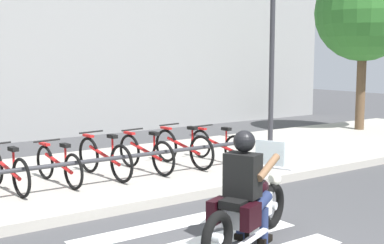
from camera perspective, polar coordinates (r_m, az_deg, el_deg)
sidewalk at (r=9.74m, az=-13.32°, el=-6.12°), size 24.00×4.40×0.15m
crosswalk_stripe_3 at (r=6.66m, az=1.18°, el=-12.87°), size 2.80×0.40×0.01m
crosswalk_stripe_4 at (r=7.29m, az=-2.60°, el=-11.08°), size 2.80×0.40×0.01m
motorcycle at (r=6.50m, az=6.15°, el=-9.27°), size 1.98×0.98×1.20m
rider at (r=6.34m, az=5.84°, el=-6.30°), size 0.75×0.69×1.42m
bicycle_2 at (r=8.80m, az=-19.37°, el=-4.98°), size 0.48×1.62×0.74m
bicycle_3 at (r=9.06m, az=-14.27°, el=-4.52°), size 0.48×1.57×0.72m
bicycle_4 at (r=9.37m, az=-9.48°, el=-3.82°), size 0.48×1.70×0.79m
bicycle_5 at (r=9.75m, az=-5.05°, el=-3.37°), size 0.48×1.66×0.77m
bicycle_6 at (r=10.18m, az=-0.97°, el=-2.82°), size 0.48×1.71×0.80m
bicycle_7 at (r=10.67m, az=2.75°, el=-2.53°), size 0.48×1.58×0.72m
bike_rack at (r=8.69m, az=-10.40°, el=-4.26°), size 6.44×0.07×0.49m
street_lamp at (r=12.74m, az=8.69°, el=9.28°), size 0.28×0.28×4.59m
tree_near_rack at (r=15.97m, az=18.12°, el=11.15°), size 2.76×2.76×4.88m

